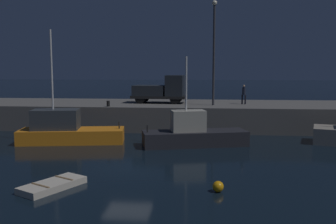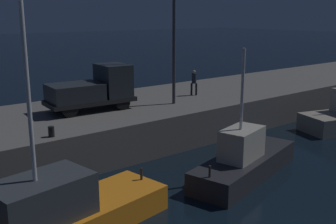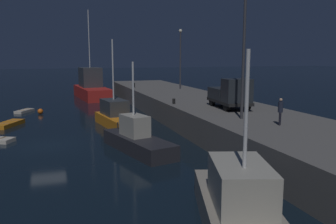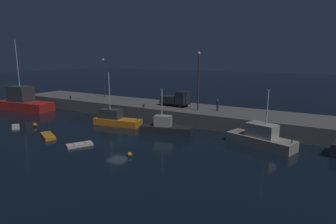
% 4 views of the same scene
% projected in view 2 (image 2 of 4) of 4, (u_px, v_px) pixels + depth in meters
% --- Properties ---
extents(pier_quay, '(69.43, 8.65, 2.14)m').
position_uv_depth(pier_quay, '(91.00, 128.00, 24.07)').
color(pier_quay, '#5B5956').
rests_on(pier_quay, ground).
extents(fishing_boat_blue, '(7.67, 3.54, 8.06)m').
position_uv_depth(fishing_boat_blue, '(63.00, 213.00, 14.05)').
color(fishing_boat_blue, orange).
rests_on(fishing_boat_blue, ground).
extents(fishing_boat_orange, '(7.51, 3.88, 6.16)m').
position_uv_depth(fishing_boat_orange, '(244.00, 161.00, 19.46)').
color(fishing_boat_orange, '#232328').
rests_on(fishing_boat_orange, ground).
extents(lamp_post_east, '(0.44, 0.44, 8.97)m').
position_uv_depth(lamp_post_east, '(174.00, 19.00, 24.36)').
color(lamp_post_east, '#38383D').
rests_on(lamp_post_east, pier_quay).
extents(utility_truck, '(5.18, 2.51, 2.58)m').
position_uv_depth(utility_truck, '(94.00, 89.00, 23.65)').
color(utility_truck, black).
rests_on(utility_truck, pier_quay).
extents(dockworker, '(0.45, 0.45, 1.74)m').
position_uv_depth(dockworker, '(194.00, 81.00, 27.93)').
color(dockworker, black).
rests_on(dockworker, pier_quay).
extents(bollard_central, '(0.28, 0.28, 0.49)m').
position_uv_depth(bollard_central, '(51.00, 132.00, 18.60)').
color(bollard_central, black).
rests_on(bollard_central, pier_quay).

